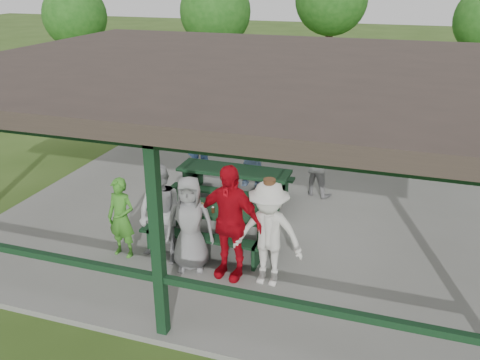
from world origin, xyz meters
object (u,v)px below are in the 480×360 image
(spectator_blue, at_px, (199,143))
(picnic_table_near, at_px, (213,222))
(farm_trailer, at_px, (294,109))
(contestant_red, at_px, (229,222))
(spectator_grey, at_px, (318,163))
(contestant_grey_left, at_px, (160,215))
(contestant_white_fedora, at_px, (268,234))
(contestant_green, at_px, (121,218))
(contestant_grey_mid, at_px, (190,224))
(pickup_truck, at_px, (375,95))
(spectator_lblue, at_px, (253,154))
(picnic_table_far, at_px, (234,181))

(spectator_blue, bearing_deg, picnic_table_near, 95.90)
(picnic_table_near, height_order, farm_trailer, farm_trailer)
(contestant_red, height_order, spectator_grey, contestant_red)
(contestant_grey_left, bearing_deg, picnic_table_near, 70.56)
(contestant_white_fedora, height_order, spectator_blue, contestant_white_fedora)
(contestant_green, height_order, contestant_white_fedora, contestant_white_fedora)
(contestant_red, height_order, farm_trailer, contestant_red)
(contestant_white_fedora, bearing_deg, spectator_blue, 126.63)
(picnic_table_near, relative_size, contestant_grey_left, 1.30)
(contestant_grey_mid, height_order, spectator_blue, contestant_grey_mid)
(spectator_grey, relative_size, pickup_truck, 0.29)
(spectator_lblue, relative_size, farm_trailer, 0.44)
(spectator_grey, bearing_deg, spectator_blue, 12.33)
(contestant_white_fedora, distance_m, spectator_lblue, 4.08)
(contestant_grey_mid, bearing_deg, contestant_green, 163.15)
(contestant_red, relative_size, pickup_truck, 0.38)
(contestant_green, bearing_deg, contestant_red, 5.06)
(contestant_red, bearing_deg, contestant_white_fedora, 6.35)
(picnic_table_far, distance_m, contestant_red, 3.08)
(contestant_grey_left, xyz_separation_m, farm_trailer, (0.34, 9.18, -0.36))
(spectator_lblue, height_order, spectator_blue, spectator_lblue)
(contestant_red, distance_m, spectator_grey, 3.91)
(picnic_table_far, bearing_deg, contestant_grey_mid, -86.20)
(contestant_white_fedora, bearing_deg, picnic_table_near, 146.44)
(contestant_grey_mid, relative_size, contestant_white_fedora, 0.91)
(picnic_table_near, bearing_deg, farm_trailer, 92.05)
(contestant_red, distance_m, contestant_white_fedora, 0.68)
(contestant_grey_mid, height_order, contestant_red, contestant_red)
(spectator_blue, distance_m, spectator_grey, 3.09)
(contestant_red, xyz_separation_m, farm_trailer, (-0.94, 9.24, -0.45))
(contestant_green, bearing_deg, contestant_white_fedora, 4.59)
(contestant_grey_left, distance_m, contestant_white_fedora, 1.96)
(contestant_grey_mid, height_order, pickup_truck, contestant_grey_mid)
(picnic_table_far, relative_size, contestant_red, 1.24)
(contestant_grey_left, height_order, contestant_red, contestant_red)
(contestant_white_fedora, xyz_separation_m, farm_trailer, (-1.61, 9.27, -0.36))
(contestant_grey_mid, bearing_deg, contestant_white_fedora, -18.40)
(contestant_green, distance_m, farm_trailer, 9.29)
(spectator_blue, height_order, pickup_truck, spectator_blue)
(spectator_grey, bearing_deg, farm_trailer, -53.18)
(picnic_table_near, height_order, pickup_truck, pickup_truck)
(farm_trailer, bearing_deg, spectator_lblue, -78.77)
(spectator_lblue, relative_size, pickup_truck, 0.31)
(contestant_white_fedora, xyz_separation_m, pickup_truck, (0.80, 11.80, -0.27))
(picnic_table_far, height_order, contestant_green, contestant_green)
(farm_trailer, bearing_deg, contestant_green, -87.75)
(contestant_grey_left, bearing_deg, spectator_blue, 121.59)
(picnic_table_far, bearing_deg, contestant_green, -111.59)
(spectator_grey, distance_m, farm_trailer, 5.71)
(picnic_table_far, bearing_deg, contestant_white_fedora, -61.70)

